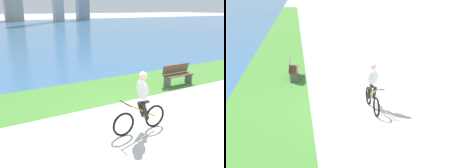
% 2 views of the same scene
% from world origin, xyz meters
% --- Properties ---
extents(ground_plane, '(300.00, 300.00, 0.00)m').
position_xyz_m(ground_plane, '(0.00, 0.00, 0.00)').
color(ground_plane, '#B2AFA8').
extents(grass_strip_bayside, '(120.00, 3.13, 0.01)m').
position_xyz_m(grass_strip_bayside, '(0.00, 3.56, 0.00)').
color(grass_strip_bayside, '#478433').
rests_on(grass_strip_bayside, ground).
extents(cyclist_lead, '(1.74, 0.52, 1.71)m').
position_xyz_m(cyclist_lead, '(-0.15, -0.15, 0.84)').
color(cyclist_lead, black).
rests_on(cyclist_lead, ground).
extents(bench_near_path, '(1.50, 0.47, 0.90)m').
position_xyz_m(bench_near_path, '(3.95, 2.63, 0.45)').
color(bench_near_path, brown).
rests_on(bench_near_path, ground).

